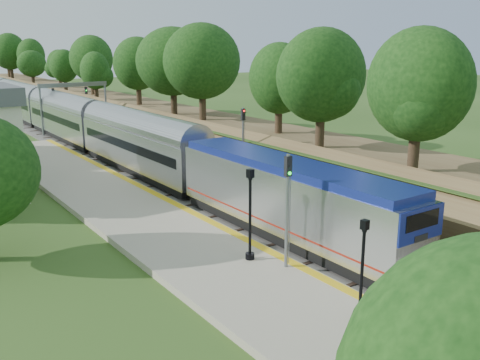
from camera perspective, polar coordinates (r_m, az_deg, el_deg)
ground at (r=23.78m, az=23.19°, el=-13.95°), size 320.00×320.00×0.00m
trackbed at (r=74.18m, az=-18.60°, el=5.29°), size 9.50×170.00×0.28m
platform at (r=31.46m, az=-7.94°, el=-5.53°), size 6.40×68.00×0.38m
yellow_stripe at (r=32.69m, az=-3.49°, el=-4.27°), size 0.55×68.00×0.01m
embankment at (r=76.65m, az=-12.70°, el=7.38°), size 10.64×170.00×11.70m
signal_gantry at (r=69.00m, az=-17.33°, el=8.74°), size 8.40×0.38×6.20m
trees_behind_platform at (r=32.61m, az=-21.40°, el=2.25°), size 7.82×53.32×7.21m
train at (r=83.59m, az=-22.15°, el=7.42°), size 2.94×138.16×4.33m
lamppost_mid at (r=21.12m, az=12.85°, el=-10.05°), size 0.41×0.41×4.12m
lamppost_far at (r=26.24m, az=1.08°, el=-4.27°), size 0.45×0.45×4.60m
signal_platform at (r=25.04m, az=5.08°, el=-2.01°), size 0.32×0.26×5.54m
signal_farside at (r=43.27m, az=0.33°, el=4.80°), size 0.31×0.25×5.74m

